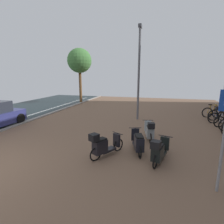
{
  "coord_description": "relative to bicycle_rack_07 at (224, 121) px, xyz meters",
  "views": [
    {
      "loc": [
        5.61,
        -3.35,
        2.92
      ],
      "look_at": [
        3.55,
        4.27,
        1.26
      ],
      "focal_mm": 28.26,
      "sensor_mm": 36.0,
      "label": 1
    }
  ],
  "objects": [
    {
      "name": "bicycle_rack_10",
      "position": [
        -0.02,
        2.38,
        0.02
      ],
      "size": [
        1.4,
        0.48,
        1.01
      ],
      "color": "black",
      "rests_on": "ground"
    },
    {
      "name": "street_tree",
      "position": [
        -11.8,
        6.26,
        3.99
      ],
      "size": [
        2.5,
        2.5,
        5.62
      ],
      "color": "brown",
      "rests_on": "ground"
    },
    {
      "name": "scooter_mid",
      "position": [
        -5.5,
        -5.42,
        0.12
      ],
      "size": [
        1.0,
        1.47,
        1.0
      ],
      "color": "black",
      "rests_on": "ground"
    },
    {
      "name": "bicycle_rack_07",
      "position": [
        0.0,
        0.0,
        0.0
      ],
      "size": [
        1.23,
        0.55,
        0.95
      ],
      "color": "black",
      "rests_on": "ground"
    },
    {
      "name": "bicycle_rack_08",
      "position": [
        -0.06,
        0.79,
        0.01
      ],
      "size": [
        1.3,
        0.48,
        0.96
      ],
      "color": "black",
      "rests_on": "ground"
    },
    {
      "name": "scooter_far",
      "position": [
        -3.99,
        -3.27,
        0.1
      ],
      "size": [
        0.64,
        1.73,
        0.97
      ],
      "color": "black",
      "rests_on": "ground"
    },
    {
      "name": "bicycle_rack_09",
      "position": [
        0.14,
        1.59,
        0.02
      ],
      "size": [
        1.36,
        0.52,
        1.0
      ],
      "color": "black",
      "rests_on": "ground"
    },
    {
      "name": "scooter_extra",
      "position": [
        -3.56,
        -5.35,
        0.1
      ],
      "size": [
        0.75,
        1.66,
        0.95
      ],
      "color": "black",
      "rests_on": "ground"
    },
    {
      "name": "lamp_post",
      "position": [
        -5.0,
        0.5,
        2.95
      ],
      "size": [
        0.2,
        0.52,
        5.92
      ],
      "color": "slate",
      "rests_on": "ground"
    },
    {
      "name": "scooter_near",
      "position": [
        -4.34,
        -4.71,
        0.08
      ],
      "size": [
        0.75,
        1.73,
        0.8
      ],
      "color": "black",
      "rests_on": "ground"
    }
  ]
}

